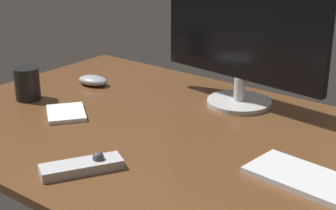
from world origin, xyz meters
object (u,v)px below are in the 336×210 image
object	(u,v)px
notepad	(66,113)
computer_mouse	(93,80)
monitor	(243,35)
media_remote	(83,166)
coffee_mug	(27,84)

from	to	relation	value
notepad	computer_mouse	bearing A→B (deg)	119.49
computer_mouse	monitor	bearing A→B (deg)	5.20
computer_mouse	media_remote	bearing A→B (deg)	-57.64
computer_mouse	notepad	world-z (taller)	computer_mouse
coffee_mug	notepad	size ratio (longest dim) A/B	0.75
notepad	coffee_mug	bearing A→B (deg)	174.29
monitor	media_remote	bearing A→B (deg)	-89.79
media_remote	coffee_mug	xyz separation A→B (cm)	(-44.95, 21.01, 3.55)
computer_mouse	coffee_mug	distance (cm)	21.50
coffee_mug	computer_mouse	bearing A→B (deg)	75.27
monitor	notepad	size ratio (longest dim) A/B	4.05
monitor	notepad	distance (cm)	51.60
monitor	notepad	xyz separation A→B (cm)	(-32.03, -35.53, -19.37)
computer_mouse	media_remote	distance (cm)	57.38
computer_mouse	media_remote	size ratio (longest dim) A/B	0.56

